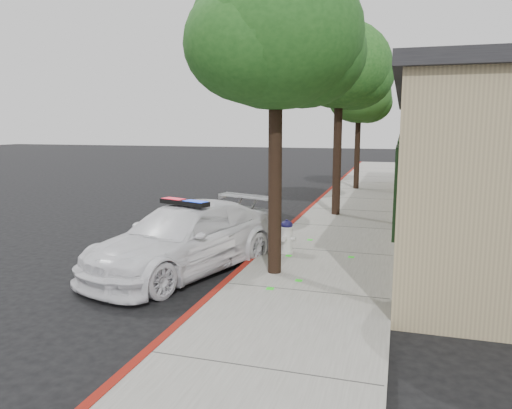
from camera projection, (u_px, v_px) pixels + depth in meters
The scene contains 9 objects.
ground at pixel (222, 290), 9.42m from camera, with size 120.00×120.00×0.00m, color black.
sidewalk at pixel (326, 254), 11.80m from camera, with size 3.20×60.00×0.15m, color gray.
red_curb at pixel (266, 249), 12.23m from camera, with size 0.14×60.00×0.16m, color maroon.
clapboard_building at pixel (512, 158), 15.71m from camera, with size 7.30×20.89×4.24m.
police_car at pixel (185, 238), 10.55m from camera, with size 3.56×5.45×1.59m.
fire_hydrant at pixel (287, 236), 11.55m from camera, with size 0.46×0.40×0.80m.
street_tree_near at pixel (277, 42), 9.32m from camera, with size 3.40×3.41×6.18m.
street_tree_mid at pixel (340, 69), 15.90m from camera, with size 3.48×3.40×6.42m.
street_tree_far at pixel (360, 99), 22.74m from camera, with size 3.04×3.09×5.66m.
Camera 1 is at (3.23, -8.46, 3.17)m, focal length 33.96 mm.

